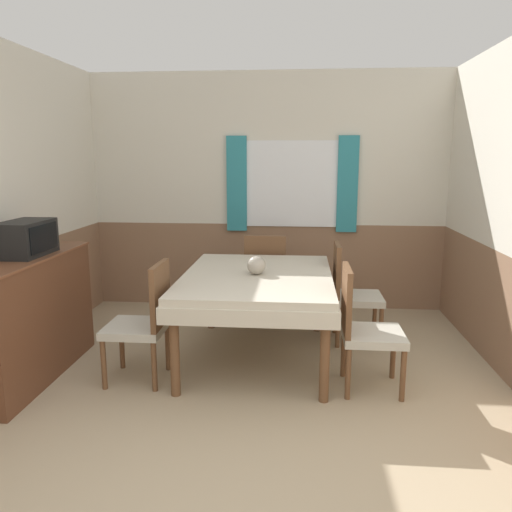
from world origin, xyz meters
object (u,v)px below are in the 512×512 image
at_px(chair_right_far, 350,290).
at_px(chair_right_near, 363,326).
at_px(tv, 26,238).
at_px(chair_head_window, 266,275).
at_px(sideboard, 26,317).
at_px(chair_left_near, 145,319).
at_px(dining_table, 258,286).
at_px(vase, 256,265).

xyz_separation_m(chair_right_far, chair_right_near, (0.00, -0.98, 0.00)).
bearing_deg(chair_right_near, tv, -90.85).
distance_m(chair_right_far, chair_right_near, 0.98).
xyz_separation_m(chair_head_window, sideboard, (-1.74, -1.54, 0.00)).
bearing_deg(chair_head_window, chair_left_near, -118.41).
height_order(dining_table, chair_left_near, chair_left_near).
bearing_deg(sideboard, chair_right_near, 0.72).
distance_m(dining_table, vase, 0.18).
bearing_deg(chair_right_far, chair_left_near, -58.98).
bearing_deg(chair_head_window, vase, -90.35).
bearing_deg(sideboard, chair_right_far, 21.65).
distance_m(chair_right_near, vase, 1.00).
xyz_separation_m(chair_left_near, vase, (0.81, 0.46, 0.33)).
relative_size(chair_right_far, chair_left_near, 1.00).
distance_m(dining_table, tv, 1.84).
bearing_deg(tv, chair_head_window, 40.56).
bearing_deg(chair_right_near, dining_table, -121.02).
relative_size(chair_right_far, chair_head_window, 1.00).
bearing_deg(chair_left_near, dining_table, -58.98).
relative_size(chair_right_near, tv, 1.91).
distance_m(chair_right_far, chair_left_near, 1.91).
relative_size(chair_right_far, sideboard, 0.65).
bearing_deg(dining_table, tv, -165.23).
bearing_deg(chair_head_window, chair_right_near, -61.59).
distance_m(chair_left_near, chair_head_window, 1.72).
bearing_deg(chair_right_near, chair_right_far, -180.00).
bearing_deg(vase, chair_left_near, -150.17).
relative_size(tv, vase, 3.12).
height_order(tv, vase, tv).
relative_size(sideboard, tv, 2.94).
bearing_deg(chair_right_far, sideboard, -68.35).
relative_size(dining_table, chair_right_far, 1.80).
distance_m(chair_left_near, sideboard, 0.92).
bearing_deg(vase, sideboard, -163.99).
distance_m(chair_left_near, chair_right_near, 1.63).
height_order(chair_right_near, vase, chair_right_near).
distance_m(chair_head_window, sideboard, 2.32).
relative_size(chair_left_near, chair_right_near, 1.00).
relative_size(chair_left_near, tv, 1.91).
xyz_separation_m(chair_right_far, chair_head_window, (-0.82, 0.53, 0.00)).
distance_m(sideboard, vase, 1.83).
relative_size(chair_right_near, vase, 5.97).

